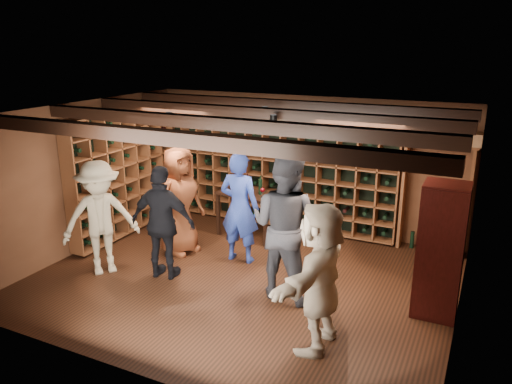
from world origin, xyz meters
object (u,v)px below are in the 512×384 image
at_px(guest_khaki, 100,218).
at_px(man_blue_shirt, 240,208).
at_px(display_cabinet, 440,253).
at_px(guest_red_floral, 180,201).
at_px(guest_woman_black, 163,223).
at_px(guest_beige, 319,277).
at_px(tasting_table, 248,198).
at_px(man_grey_suit, 285,226).

bearing_deg(guest_khaki, man_blue_shirt, -14.06).
bearing_deg(man_blue_shirt, display_cabinet, 170.25).
height_order(man_blue_shirt, guest_khaki, man_blue_shirt).
bearing_deg(guest_red_floral, man_blue_shirt, -69.62).
relative_size(guest_red_floral, guest_woman_black, 1.05).
height_order(guest_beige, tasting_table, guest_beige).
relative_size(man_grey_suit, guest_khaki, 1.17).
bearing_deg(guest_woman_black, guest_beige, 157.28).
bearing_deg(guest_beige, guest_khaki, -94.35).
xyz_separation_m(man_blue_shirt, tasting_table, (-0.34, 0.98, -0.16)).
distance_m(man_blue_shirt, guest_khaki, 2.13).
bearing_deg(guest_red_floral, man_grey_suit, -93.30).
xyz_separation_m(guest_red_floral, guest_beige, (2.97, -1.60, -0.02)).
height_order(man_blue_shirt, guest_woman_black, man_blue_shirt).
bearing_deg(tasting_table, guest_woman_black, -94.33).
relative_size(guest_red_floral, guest_khaki, 1.03).
height_order(man_blue_shirt, guest_beige, man_blue_shirt).
xyz_separation_m(man_blue_shirt, man_grey_suit, (1.09, -0.77, 0.13)).
distance_m(guest_woman_black, guest_khaki, 0.99).
relative_size(guest_woman_black, guest_beige, 0.98).
distance_m(guest_khaki, tasting_table, 2.65).
bearing_deg(guest_khaki, guest_red_floral, 9.49).
bearing_deg(guest_red_floral, guest_beige, -105.10).
bearing_deg(display_cabinet, guest_woman_black, -170.54).
xyz_separation_m(display_cabinet, guest_beige, (-1.15, -1.34, 0.03)).
bearing_deg(man_grey_suit, guest_beige, 135.76).
xyz_separation_m(display_cabinet, guest_red_floral, (-4.12, 0.26, 0.05)).
relative_size(man_grey_suit, guest_red_floral, 1.14).
bearing_deg(guest_red_floral, tasting_table, -19.35).
relative_size(man_grey_suit, tasting_table, 1.77).
bearing_deg(guest_red_floral, guest_woman_black, -147.87).
xyz_separation_m(display_cabinet, man_grey_suit, (-1.98, -0.38, 0.18)).
height_order(guest_woman_black, tasting_table, guest_woman_black).
bearing_deg(tasting_table, guest_khaki, -113.77).
bearing_deg(man_grey_suit, guest_khaki, 15.97).
xyz_separation_m(display_cabinet, man_blue_shirt, (-3.07, 0.39, 0.04)).
relative_size(man_grey_suit, guest_woman_black, 1.20).
xyz_separation_m(guest_woman_black, guest_khaki, (-0.95, -0.27, 0.02)).
bearing_deg(guest_khaki, man_grey_suit, -40.74).
bearing_deg(man_grey_suit, display_cabinet, -164.00).
height_order(guest_khaki, guest_beige, guest_beige).
xyz_separation_m(man_blue_shirt, guest_beige, (1.92, -1.73, -0.01)).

